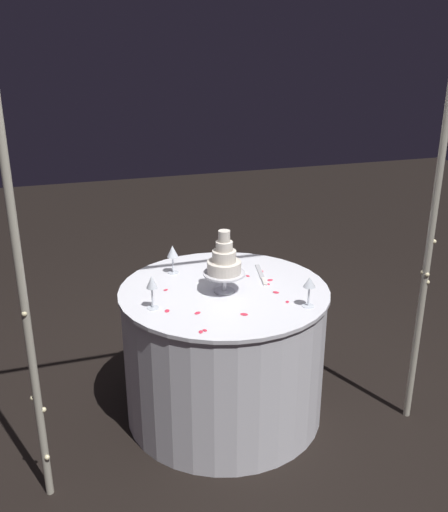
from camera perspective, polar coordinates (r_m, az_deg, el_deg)
ground_plane at (r=3.40m, az=0.00°, el=-15.16°), size 12.00×12.00×0.00m
decorative_arch at (r=2.46m, az=2.61°, el=8.86°), size 2.02×0.06×2.32m
main_table at (r=3.19m, az=0.00°, el=-9.59°), size 1.12×1.12×0.77m
tiered_cake at (r=2.92m, az=0.02°, el=-0.67°), size 0.22×0.22×0.34m
wine_glass_0 at (r=3.19m, az=-5.18°, el=0.34°), size 0.06×0.06×0.17m
wine_glass_1 at (r=2.78m, az=-7.26°, el=-2.86°), size 0.06×0.06×0.17m
wine_glass_2 at (r=2.81m, az=8.56°, el=-2.82°), size 0.06×0.06×0.16m
cake_knife at (r=3.18m, az=3.82°, el=-1.99°), size 0.08×0.29×0.01m
rose_petal_0 at (r=3.01m, az=-5.87°, el=-3.40°), size 0.03×0.03×0.00m
rose_petal_1 at (r=2.79m, az=-5.73°, el=-5.50°), size 0.03×0.04×0.00m
rose_petal_2 at (r=2.98m, az=5.24°, el=-3.65°), size 0.04×0.04×0.00m
rose_petal_3 at (r=2.60m, az=-1.94°, el=-7.47°), size 0.02×0.03×0.00m
rose_petal_4 at (r=3.32m, az=-0.53°, el=-0.95°), size 0.04×0.04×0.00m
rose_petal_5 at (r=3.18m, az=2.40°, el=-2.01°), size 0.03×0.03×0.00m
rose_petal_6 at (r=3.13m, az=4.65°, el=-2.42°), size 0.03×0.02×0.00m
rose_petal_7 at (r=2.59m, az=-2.35°, el=-7.61°), size 0.03×0.03×0.00m
rose_petal_8 at (r=3.24m, az=3.80°, el=-1.55°), size 0.03×0.03×0.00m
rose_petal_9 at (r=3.08m, az=4.38°, el=-2.82°), size 0.03×0.04×0.00m
rose_petal_10 at (r=3.17m, az=0.49°, el=-2.06°), size 0.03×0.03×0.00m
rose_petal_11 at (r=2.76m, az=-2.67°, el=-5.73°), size 0.04×0.04×0.00m
rose_petal_12 at (r=2.74m, az=2.01°, el=-5.87°), size 0.05×0.04×0.00m
rose_petal_13 at (r=2.89m, az=6.37°, el=-4.59°), size 0.03×0.03×0.00m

